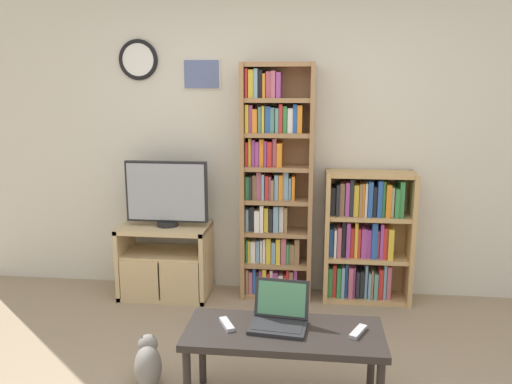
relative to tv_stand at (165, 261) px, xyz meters
name	(u,v)px	position (x,y,z in m)	size (l,w,h in m)	color
wall_back	(273,144)	(0.91, 0.29, 0.99)	(5.82, 0.09, 2.60)	beige
tv_stand	(165,261)	(0.00, 0.00, 0.00)	(0.76, 0.45, 0.62)	tan
television	(167,194)	(0.03, 0.01, 0.59)	(0.70, 0.18, 0.56)	black
bookshelf_tall	(274,187)	(0.93, 0.12, 0.65)	(0.60, 0.28, 1.98)	#9E754C
bookshelf_short	(365,237)	(1.70, 0.12, 0.24)	(0.72, 0.29, 1.11)	tan
coffee_table	(284,339)	(1.11, -1.46, 0.10)	(1.09, 0.46, 0.47)	black
laptop	(280,315)	(1.08, -1.39, 0.22)	(0.34, 0.29, 0.24)	#232326
remote_near_laptop	(227,324)	(0.79, -1.44, 0.17)	(0.11, 0.16, 0.02)	#99999E
remote_far_from_laptop	(358,332)	(1.51, -1.45, 0.17)	(0.11, 0.16, 0.02)	#99999E
cat	(148,363)	(0.28, -1.33, -0.17)	(0.29, 0.41, 0.31)	slate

